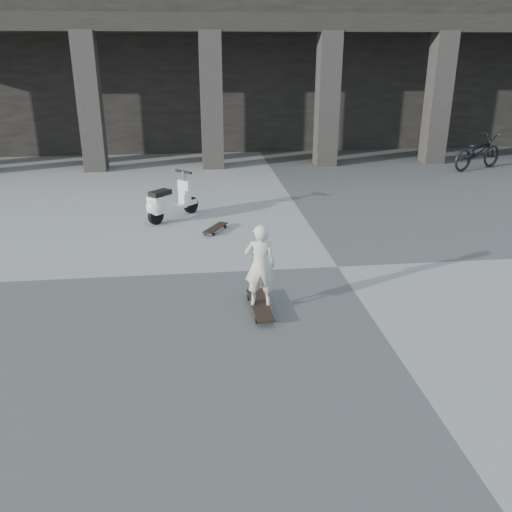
{
  "coord_description": "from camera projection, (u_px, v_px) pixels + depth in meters",
  "views": [
    {
      "loc": [
        -2.4,
        -8.42,
        3.55
      ],
      "look_at": [
        -1.54,
        -0.99,
        0.65
      ],
      "focal_mm": 38.0,
      "sensor_mm": 36.0,
      "label": 1
    }
  ],
  "objects": [
    {
      "name": "ground",
      "position": [
        338.0,
        267.0,
        9.35
      ],
      "size": [
        90.0,
        90.0,
        0.0
      ],
      "primitive_type": "plane",
      "color": "#4F504D",
      "rests_on": "ground"
    },
    {
      "name": "colonnade",
      "position": [
        251.0,
        61.0,
        21.0
      ],
      "size": [
        28.0,
        8.82,
        6.0
      ],
      "color": "black",
      "rests_on": "ground"
    },
    {
      "name": "longboard",
      "position": [
        260.0,
        305.0,
        7.77
      ],
      "size": [
        0.29,
        1.07,
        0.11
      ],
      "rotation": [
        0.0,
        0.0,
        1.62
      ],
      "color": "black",
      "rests_on": "ground"
    },
    {
      "name": "skateboard_spare",
      "position": [
        215.0,
        228.0,
        11.1
      ],
      "size": [
        0.56,
        0.78,
        0.09
      ],
      "rotation": [
        0.0,
        0.0,
        1.05
      ],
      "color": "black",
      "rests_on": "ground"
    },
    {
      "name": "child",
      "position": [
        260.0,
        265.0,
        7.55
      ],
      "size": [
        0.46,
        0.33,
        1.19
      ],
      "primitive_type": "imported",
      "rotation": [
        0.0,
        0.0,
        3.03
      ],
      "color": "silver",
      "rests_on": "longboard"
    },
    {
      "name": "scooter",
      "position": [
        165.0,
        203.0,
        11.65
      ],
      "size": [
        1.11,
        1.13,
        1.01
      ],
      "rotation": [
        0.0,
        0.0,
        0.8
      ],
      "color": "black",
      "rests_on": "ground"
    },
    {
      "name": "bicycle",
      "position": [
        478.0,
        152.0,
        16.59
      ],
      "size": [
        2.14,
        1.5,
        1.07
      ],
      "primitive_type": "imported",
      "rotation": [
        0.0,
        0.0,
        2.01
      ],
      "color": "black",
      "rests_on": "ground"
    }
  ]
}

